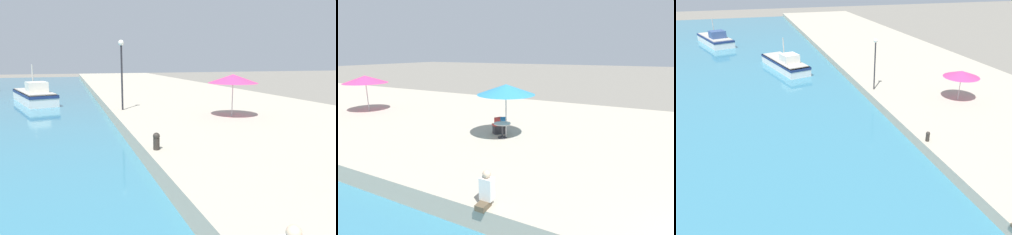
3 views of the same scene
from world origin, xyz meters
The scene contains 5 objects.
quay_promenade centered at (8.00, 37.00, 0.37)m, with size 16.00×90.00×0.75m.
fishing_boat_near centered at (-5.69, 35.72, 0.75)m, with size 4.73×9.03×3.57m.
cafe_umbrella_white centered at (6.52, 19.92, 2.97)m, with size 2.90×2.90×2.48m.
mooring_bollard centered at (0.39, 14.29, 1.10)m, with size 0.26×0.26×0.65m.
lamppost centered at (0.78, 24.37, 3.84)m, with size 0.36×0.36×4.56m.
Camera 1 is at (-2.68, 2.85, 4.09)m, focal length 35.00 mm.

